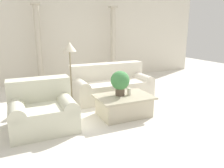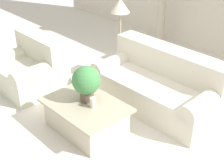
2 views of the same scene
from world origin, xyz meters
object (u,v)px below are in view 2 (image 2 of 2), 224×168
(coffee_table, at_px, (86,116))
(potted_plant, at_px, (86,82))
(sofa_long, at_px, (159,84))
(loveseat, at_px, (31,67))
(floor_lamp, at_px, (120,13))

(coffee_table, xyz_separation_m, potted_plant, (-0.05, 0.08, 0.50))
(coffee_table, bearing_deg, sofa_long, 77.70)
(potted_plant, bearing_deg, loveseat, 178.51)
(sofa_long, relative_size, coffee_table, 1.76)
(coffee_table, xyz_separation_m, floor_lamp, (-0.74, 1.41, 1.01))
(loveseat, height_order, potted_plant, potted_plant)
(sofa_long, distance_m, coffee_table, 1.29)
(coffee_table, height_order, floor_lamp, floor_lamp)
(potted_plant, relative_size, floor_lamp, 0.35)
(sofa_long, bearing_deg, potted_plant, -105.28)
(floor_lamp, bearing_deg, potted_plant, -62.66)
(sofa_long, xyz_separation_m, floor_lamp, (-1.01, 0.15, 0.88))
(sofa_long, relative_size, floor_lamp, 1.37)
(coffee_table, distance_m, potted_plant, 0.51)
(floor_lamp, bearing_deg, sofa_long, -8.68)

